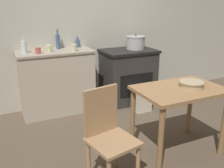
{
  "coord_description": "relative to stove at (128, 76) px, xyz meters",
  "views": [
    {
      "loc": [
        -1.3,
        -2.32,
        1.64
      ],
      "look_at": [
        0.0,
        0.48,
        0.62
      ],
      "focal_mm": 40.0,
      "sensor_mm": 36.0,
      "label": 1
    }
  ],
  "objects": [
    {
      "name": "ground_plane",
      "position": [
        -0.66,
        -1.25,
        -0.45
      ],
      "size": [
        14.0,
        14.0,
        0.0
      ],
      "primitive_type": "plane",
      "color": "brown"
    },
    {
      "name": "wall_back",
      "position": [
        -0.66,
        0.33,
        0.83
      ],
      "size": [
        8.0,
        0.07,
        2.55
      ],
      "color": "#B2AD9E",
      "rests_on": "ground_plane"
    },
    {
      "name": "counter_cabinet",
      "position": [
        -1.2,
        0.06,
        0.03
      ],
      "size": [
        1.1,
        0.51,
        0.96
      ],
      "color": "#B2A893",
      "rests_on": "ground_plane"
    },
    {
      "name": "stove",
      "position": [
        0.0,
        0.0,
        0.0
      ],
      "size": [
        0.87,
        0.63,
        0.89
      ],
      "color": "#2D2B28",
      "rests_on": "ground_plane"
    },
    {
      "name": "work_table",
      "position": [
        -0.24,
        -1.6,
        0.18
      ],
      "size": [
        0.93,
        0.64,
        0.77
      ],
      "color": "#997047",
      "rests_on": "ground_plane"
    },
    {
      "name": "chair",
      "position": [
        -1.13,
        -1.71,
        0.03
      ],
      "size": [
        0.47,
        0.47,
        0.91
      ],
      "rotation": [
        0.0,
        0.0,
        0.21
      ],
      "color": "#A87F56",
      "rests_on": "ground_plane"
    },
    {
      "name": "flour_sack",
      "position": [
        -0.0,
        -0.48,
        -0.28
      ],
      "size": [
        0.26,
        0.18,
        0.34
      ],
      "primitive_type": "cube",
      "color": "beige",
      "rests_on": "ground_plane"
    },
    {
      "name": "stock_pot",
      "position": [
        0.13,
        0.01,
        0.55
      ],
      "size": [
        0.31,
        0.31,
        0.24
      ],
      "color": "#A8A8AD",
      "rests_on": "stove"
    },
    {
      "name": "mixing_bowl_large",
      "position": [
        -0.11,
        -1.62,
        0.35
      ],
      "size": [
        0.27,
        0.27,
        0.06
      ],
      "color": "tan",
      "rests_on": "work_table"
    },
    {
      "name": "bottle_far_left",
      "position": [
        -0.8,
        0.22,
        0.57
      ],
      "size": [
        0.07,
        0.07,
        0.16
      ],
      "color": "#3D5675",
      "rests_on": "counter_cabinet"
    },
    {
      "name": "bottle_left",
      "position": [
        -1.62,
        0.09,
        0.6
      ],
      "size": [
        0.08,
        0.08,
        0.22
      ],
      "color": "silver",
      "rests_on": "counter_cabinet"
    },
    {
      "name": "bottle_mid_left",
      "position": [
        -1.11,
        0.2,
        0.62
      ],
      "size": [
        0.06,
        0.06,
        0.3
      ],
      "color": "#3D5675",
      "rests_on": "counter_cabinet"
    },
    {
      "name": "cup_center_left",
      "position": [
        -1.28,
        0.02,
        0.56
      ],
      "size": [
        0.09,
        0.09,
        0.1
      ],
      "primitive_type": "cylinder",
      "color": "beige",
      "rests_on": "counter_cabinet"
    },
    {
      "name": "cup_center",
      "position": [
        -1.45,
        -0.05,
        0.55
      ],
      "size": [
        0.07,
        0.07,
        0.09
      ],
      "primitive_type": "cylinder",
      "color": "#B74C42",
      "rests_on": "counter_cabinet"
    },
    {
      "name": "cup_center_right",
      "position": [
        -0.95,
        -0.09,
        0.56
      ],
      "size": [
        0.09,
        0.09,
        0.1
      ],
      "primitive_type": "cylinder",
      "color": "beige",
      "rests_on": "counter_cabinet"
    }
  ]
}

